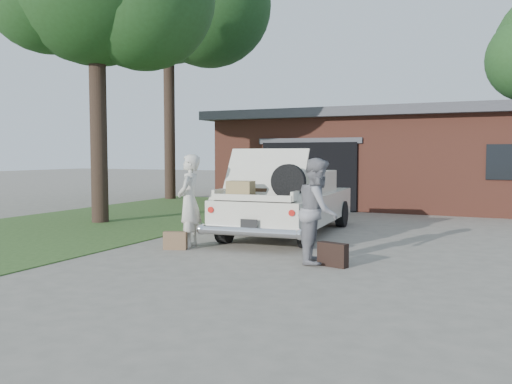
% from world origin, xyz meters
% --- Properties ---
extents(ground, '(90.00, 90.00, 0.00)m').
position_xyz_m(ground, '(0.00, 0.00, 0.00)').
color(ground, gray).
rests_on(ground, ground).
extents(grass_strip, '(6.00, 16.00, 0.02)m').
position_xyz_m(grass_strip, '(-5.50, 3.00, 0.01)').
color(grass_strip, '#2D4C1E').
rests_on(grass_strip, ground).
extents(house, '(12.80, 7.80, 3.30)m').
position_xyz_m(house, '(0.98, 11.47, 1.67)').
color(house, brown).
rests_on(house, ground).
extents(sedan, '(2.29, 5.16, 1.93)m').
position_xyz_m(sedan, '(-0.14, 2.68, 0.74)').
color(sedan, beige).
rests_on(sedan, ground).
extents(woman_left, '(0.58, 0.75, 1.82)m').
position_xyz_m(woman_left, '(-1.26, 0.24, 0.91)').
color(woman_left, beige).
rests_on(woman_left, ground).
extents(woman_right, '(0.83, 0.98, 1.76)m').
position_xyz_m(woman_right, '(1.48, -0.12, 0.88)').
color(woman_right, gray).
rests_on(woman_right, ground).
extents(suitcase_left, '(0.47, 0.27, 0.34)m').
position_xyz_m(suitcase_left, '(-1.39, -0.07, 0.17)').
color(suitcase_left, brown).
rests_on(suitcase_left, ground).
extents(suitcase_right, '(0.53, 0.28, 0.39)m').
position_xyz_m(suitcase_right, '(1.80, -0.33, 0.19)').
color(suitcase_right, black).
rests_on(suitcase_right, ground).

